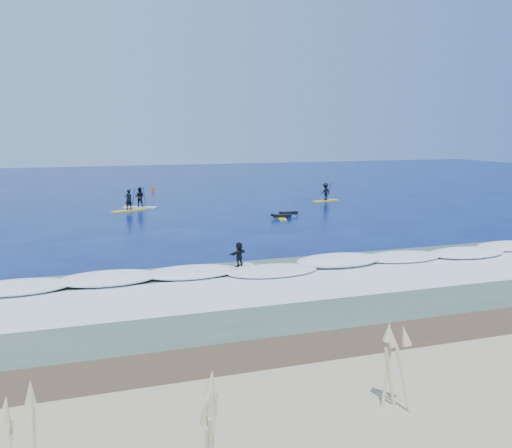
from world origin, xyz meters
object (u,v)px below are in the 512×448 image
object	(u,v)px
sup_paddler_center	(140,199)
sup_paddler_left	(129,203)
prone_paddler_far	(288,214)
prone_paddler_near	(281,217)
wave_surfer	(239,256)
sup_paddler_right	(325,193)
marker_buoy	(153,189)

from	to	relation	value
sup_paddler_center	sup_paddler_left	bearing A→B (deg)	-96.80
sup_paddler_left	prone_paddler_far	world-z (taller)	sup_paddler_left
prone_paddler_near	wave_surfer	xyz separation A→B (m)	(-8.47, -15.45, 0.62)
sup_paddler_right	prone_paddler_far	bearing A→B (deg)	-150.12
prone_paddler_near	wave_surfer	bearing A→B (deg)	162.26
wave_surfer	marker_buoy	distance (m)	39.27
prone_paddler_near	marker_buoy	bearing A→B (deg)	26.53
prone_paddler_far	sup_paddler_center	bearing A→B (deg)	48.56
sup_paddler_left	sup_paddler_right	bearing A→B (deg)	-24.38
wave_surfer	marker_buoy	size ratio (longest dim) A/B	2.47
sup_paddler_left	prone_paddler_near	xyz separation A→B (m)	(11.19, -8.50, -0.55)
prone_paddler_near	prone_paddler_far	world-z (taller)	prone_paddler_near
sup_paddler_center	marker_buoy	xyz separation A→B (m)	(3.34, 13.38, -0.50)
marker_buoy	wave_surfer	bearing A→B (deg)	-92.69
sup_paddler_left	sup_paddler_center	bearing A→B (deg)	30.62
prone_paddler_far	marker_buoy	xyz separation A→B (m)	(-7.76, 22.52, 0.17)
sup_paddler_left	wave_surfer	xyz separation A→B (m)	(2.72, -23.96, 0.07)
prone_paddler_near	prone_paddler_far	xyz separation A→B (m)	(1.14, 1.25, -0.00)
sup_paddler_left	prone_paddler_far	distance (m)	14.31
prone_paddler_far	marker_buoy	bearing A→B (deg)	17.03
marker_buoy	sup_paddler_right	bearing A→B (deg)	-44.18
prone_paddler_near	wave_surfer	distance (m)	17.63
sup_paddler_right	prone_paddler_near	xyz separation A→B (m)	(-8.44, -9.14, -0.68)
sup_paddler_right	prone_paddler_far	distance (m)	10.77
sup_paddler_left	marker_buoy	distance (m)	15.94
sup_paddler_right	prone_paddler_far	world-z (taller)	sup_paddler_right
sup_paddler_right	marker_buoy	world-z (taller)	sup_paddler_right
sup_paddler_center	wave_surfer	world-z (taller)	sup_paddler_center
prone_paddler_near	marker_buoy	size ratio (longest dim) A/B	2.99
prone_paddler_far	sup_paddler_left	bearing A→B (deg)	57.56
prone_paddler_far	wave_surfer	world-z (taller)	wave_surfer
sup_paddler_right	wave_surfer	size ratio (longest dim) A/B	1.70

